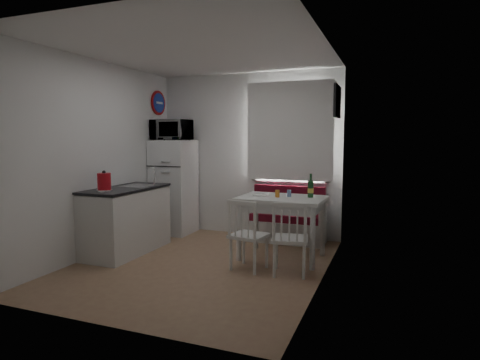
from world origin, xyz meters
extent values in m
cube|color=#8D664B|center=(0.00, 0.00, 0.00)|extent=(3.00, 3.50, 0.02)
cube|color=white|center=(0.00, 0.00, 2.60)|extent=(3.00, 3.50, 0.02)
cube|color=white|center=(0.00, 1.75, 1.30)|extent=(3.00, 0.02, 2.60)
cube|color=white|center=(0.00, -1.75, 1.30)|extent=(3.00, 0.02, 2.60)
cube|color=white|center=(-1.50, 0.00, 1.30)|extent=(0.02, 3.50, 2.60)
cube|color=white|center=(1.50, 0.00, 1.30)|extent=(0.02, 3.50, 2.60)
cube|color=silver|center=(0.70, 1.72, 1.62)|extent=(1.22, 0.06, 1.47)
cube|color=white|center=(0.70, 1.65, 1.68)|extent=(1.35, 0.02, 1.50)
cube|color=silver|center=(-1.20, 0.15, 0.43)|extent=(0.60, 1.30, 0.86)
cube|color=black|center=(-1.20, 0.15, 0.89)|extent=(0.62, 1.32, 0.03)
cube|color=#99999E|center=(-1.18, 0.40, 0.85)|extent=(0.40, 0.40, 0.10)
cylinder|color=silver|center=(-1.02, 0.58, 1.03)|extent=(0.02, 0.02, 0.26)
cylinder|color=navy|center=(-1.47, 1.45, 2.15)|extent=(0.03, 0.40, 0.40)
cube|color=black|center=(1.48, 1.10, 2.05)|extent=(0.04, 0.52, 0.42)
cube|color=silver|center=(0.71, 1.48, 0.16)|extent=(1.17, 0.45, 0.32)
cube|color=maroon|center=(0.71, 1.48, 0.38)|extent=(1.12, 0.41, 0.11)
cube|color=maroon|center=(0.71, 1.65, 0.63)|extent=(1.12, 0.09, 0.41)
cube|color=silver|center=(0.87, 0.64, 0.79)|extent=(1.11, 0.79, 0.04)
cube|color=silver|center=(0.87, 0.64, 0.70)|extent=(0.99, 0.68, 0.13)
cylinder|color=silver|center=(0.87, 0.64, 0.38)|extent=(0.06, 0.06, 0.77)
cube|color=silver|center=(0.62, 0.07, 0.41)|extent=(0.46, 0.44, 0.04)
cube|color=silver|center=(0.62, -0.10, 0.64)|extent=(0.38, 0.10, 0.42)
cube|color=silver|center=(1.12, 0.07, 0.41)|extent=(0.47, 0.46, 0.04)
cube|color=silver|center=(1.12, -0.10, 0.65)|extent=(0.39, 0.11, 0.42)
cube|color=white|center=(-1.18, 1.40, 0.77)|extent=(0.61, 0.61, 1.54)
imported|color=white|center=(-1.18, 1.35, 1.70)|extent=(0.60, 0.40, 0.33)
cylinder|color=red|center=(-1.15, -0.34, 1.03)|extent=(0.20, 0.20, 0.26)
cylinder|color=orange|center=(0.82, 0.59, 0.86)|extent=(0.06, 0.06, 0.09)
cylinder|color=#7290C3|center=(0.95, 0.69, 0.86)|extent=(0.05, 0.05, 0.09)
cylinder|color=white|center=(0.57, 0.66, 0.82)|extent=(0.22, 0.22, 0.02)
camera|label=1|loc=(2.20, -4.35, 1.57)|focal=30.00mm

